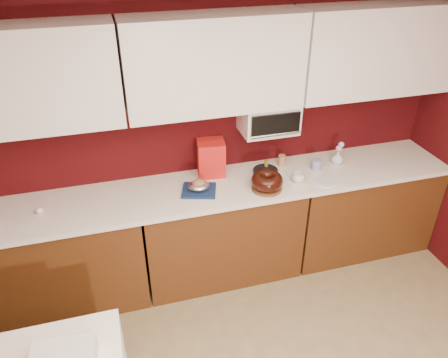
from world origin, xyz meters
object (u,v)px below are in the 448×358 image
foil_ham_nest (199,186)px  blue_jar (317,165)px  flower_vase (338,157)px  toaster_oven (268,117)px  pandoro_box (211,158)px  bundt_cake (267,181)px  coffee_mug (298,177)px

foil_ham_nest → blue_jar: size_ratio=1.83×
blue_jar → flower_vase: flower_vase is taller
toaster_oven → pandoro_box: bearing=174.9°
toaster_oven → foil_ham_nest: (-0.64, -0.20, -0.42)m
bundt_cake → blue_jar: 0.55m
coffee_mug → blue_jar: 0.27m
coffee_mug → bundt_cake: bearing=-172.3°
pandoro_box → flower_vase: 1.12m
toaster_oven → coffee_mug: size_ratio=4.73×
bundt_cake → flower_vase: bearing=17.2°
flower_vase → bundt_cake: bearing=-162.8°
blue_jar → coffee_mug: bearing=-148.6°
pandoro_box → bundt_cake: bearing=-37.3°
blue_jar → flower_vase: bearing=12.5°
coffee_mug → blue_jar: (0.23, 0.14, -0.00)m
bundt_cake → flower_vase: 0.78m
pandoro_box → blue_jar: bearing=-3.9°
toaster_oven → blue_jar: 0.61m
bundt_cake → foil_ham_nest: bearing=167.7°
flower_vase → pandoro_box: bearing=173.2°
foil_ham_nest → coffee_mug: (0.81, -0.08, -0.01)m
toaster_oven → flower_vase: size_ratio=3.50×
toaster_oven → foil_ham_nest: bearing=-162.2°
pandoro_box → blue_jar: pandoro_box is taller
bundt_cake → foil_ham_nest: size_ratio=1.47×
bundt_cake → blue_jar: bundt_cake is taller
foil_ham_nest → pandoro_box: 0.31m
coffee_mug → flower_vase: flower_vase is taller
flower_vase → foil_ham_nest: bearing=-174.8°
toaster_oven → flower_vase: toaster_oven is taller
pandoro_box → coffee_mug: pandoro_box is taller
toaster_oven → coffee_mug: bearing=-57.7°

